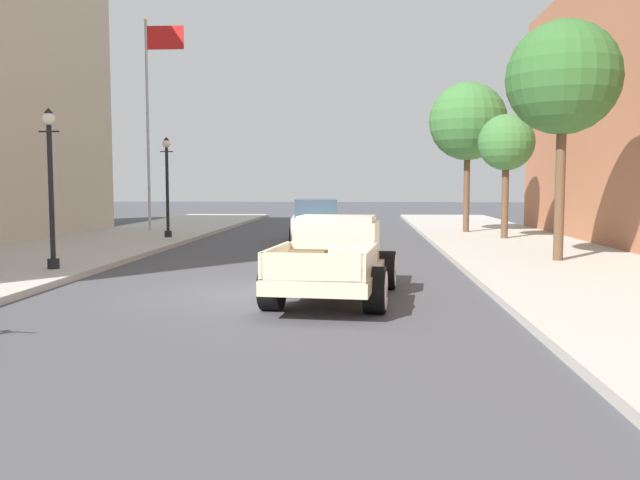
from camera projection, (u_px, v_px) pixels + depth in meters
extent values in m
plane|color=#47474C|center=(263.00, 293.00, 13.48)|extent=(140.00, 140.00, 0.00)
cube|color=#B7B2A8|center=(631.00, 293.00, 12.99)|extent=(5.50, 64.00, 0.15)
cube|color=beige|center=(335.00, 271.00, 12.73)|extent=(2.26, 5.06, 0.24)
cube|color=beige|center=(337.00, 242.00, 13.03)|extent=(1.67, 1.26, 0.80)
cube|color=beige|center=(337.00, 219.00, 12.95)|extent=(1.52, 1.08, 0.12)
cube|color=#3D4C5B|center=(341.00, 232.00, 13.58)|extent=(1.32, 0.18, 0.44)
cube|color=beige|center=(346.00, 243.00, 14.32)|extent=(1.47, 1.63, 0.52)
cube|color=silver|center=(351.00, 241.00, 15.11)|extent=(0.69, 0.17, 0.47)
cube|color=beige|center=(322.00, 273.00, 11.35)|extent=(1.90, 2.26, 0.04)
cube|color=beige|center=(276.00, 259.00, 11.47)|extent=(0.30, 2.10, 0.44)
cube|color=beige|center=(370.00, 261.00, 11.19)|extent=(0.30, 2.10, 0.44)
cube|color=beige|center=(312.00, 267.00, 10.34)|extent=(1.62, 0.25, 0.44)
cube|color=beige|center=(332.00, 254.00, 12.32)|extent=(1.62, 0.25, 0.44)
cylinder|color=black|center=(302.00, 268.00, 14.22)|extent=(0.44, 0.83, 0.80)
cylinder|color=silver|center=(294.00, 268.00, 14.25)|extent=(0.08, 0.65, 0.66)
cylinder|color=silver|center=(293.00, 268.00, 14.25)|extent=(0.04, 0.24, 0.24)
cylinder|color=black|center=(387.00, 270.00, 13.92)|extent=(0.44, 0.83, 0.80)
cylinder|color=silver|center=(395.00, 270.00, 13.89)|extent=(0.08, 0.65, 0.66)
cylinder|color=silver|center=(396.00, 270.00, 13.88)|extent=(0.04, 0.24, 0.24)
cylinder|color=black|center=(272.00, 287.00, 11.57)|extent=(0.44, 0.83, 0.80)
cylinder|color=silver|center=(262.00, 287.00, 11.61)|extent=(0.08, 0.65, 0.66)
cylinder|color=silver|center=(261.00, 287.00, 11.61)|extent=(0.04, 0.24, 0.24)
cylinder|color=black|center=(375.00, 290.00, 11.27)|extent=(0.44, 0.83, 0.80)
cylinder|color=silver|center=(386.00, 290.00, 11.24)|extent=(0.08, 0.65, 0.66)
cylinder|color=silver|center=(387.00, 290.00, 11.24)|extent=(0.04, 0.24, 0.24)
cube|color=olive|center=(308.00, 262.00, 11.02)|extent=(0.64, 0.50, 0.40)
cube|color=#3D2D1E|center=(308.00, 262.00, 11.02)|extent=(0.62, 0.11, 0.42)
cube|color=gray|center=(338.00, 262.00, 11.59)|extent=(0.44, 0.33, 0.28)
cube|color=silver|center=(316.00, 227.00, 24.84)|extent=(2.03, 4.41, 0.80)
cube|color=#384C5B|center=(316.00, 208.00, 24.63)|extent=(1.66, 2.10, 0.64)
cylinder|color=black|center=(295.00, 232.00, 26.14)|extent=(0.27, 0.67, 0.66)
cylinder|color=black|center=(337.00, 232.00, 26.15)|extent=(0.27, 0.67, 0.66)
cylinder|color=black|center=(293.00, 237.00, 23.57)|extent=(0.27, 0.67, 0.66)
cylinder|color=black|center=(339.00, 237.00, 23.58)|extent=(0.27, 0.67, 0.66)
cylinder|color=black|center=(53.00, 264.00, 16.10)|extent=(0.28, 0.28, 0.24)
cylinder|color=black|center=(51.00, 193.00, 15.96)|extent=(0.12, 0.12, 3.20)
cylinder|color=black|center=(49.00, 131.00, 15.84)|extent=(0.50, 0.04, 0.04)
sphere|color=silver|center=(49.00, 118.00, 15.81)|extent=(0.32, 0.32, 0.32)
cone|color=black|center=(48.00, 111.00, 15.80)|extent=(0.24, 0.24, 0.14)
cylinder|color=black|center=(168.00, 234.00, 25.79)|extent=(0.28, 0.28, 0.24)
cylinder|color=black|center=(167.00, 189.00, 25.65)|extent=(0.12, 0.12, 3.20)
cylinder|color=black|center=(167.00, 152.00, 25.53)|extent=(0.50, 0.04, 0.04)
sphere|color=silver|center=(166.00, 143.00, 25.50)|extent=(0.32, 0.32, 0.32)
cone|color=black|center=(166.00, 139.00, 25.49)|extent=(0.24, 0.24, 0.14)
cylinder|color=#B2B2B7|center=(148.00, 128.00, 29.08)|extent=(0.12, 0.12, 9.00)
sphere|color=gold|center=(146.00, 21.00, 28.70)|extent=(0.16, 0.16, 0.16)
cube|color=red|center=(165.00, 38.00, 28.71)|extent=(1.60, 0.03, 1.00)
cylinder|color=brown|center=(560.00, 191.00, 17.74)|extent=(0.26, 0.26, 3.72)
sphere|color=#33662D|center=(563.00, 78.00, 17.49)|extent=(2.98, 2.98, 2.98)
cylinder|color=brown|center=(505.00, 201.00, 25.17)|extent=(0.26, 0.26, 2.82)
sphere|color=#3D7538|center=(506.00, 142.00, 24.99)|extent=(2.11, 2.11, 2.11)
cylinder|color=brown|center=(467.00, 191.00, 28.54)|extent=(0.26, 0.26, 3.47)
sphere|color=#3D7538|center=(468.00, 121.00, 28.30)|extent=(3.30, 3.30, 3.30)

